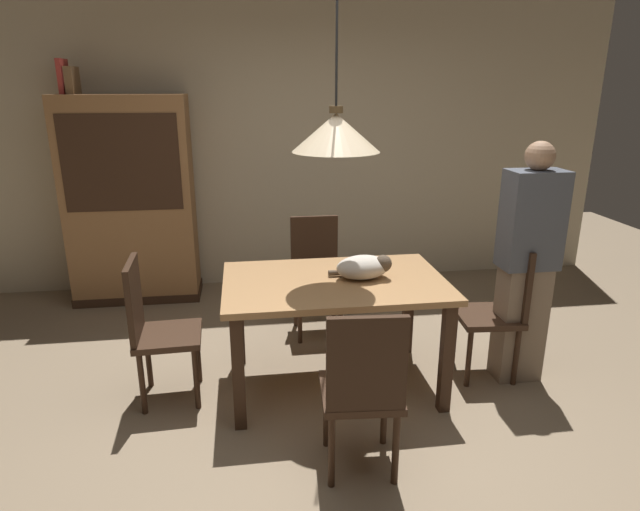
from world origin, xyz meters
name	(u,v)px	position (x,y,z in m)	size (l,w,h in m)	color
ground	(330,432)	(0.00, 0.00, 0.00)	(10.00, 10.00, 0.00)	#847056
back_wall	(287,136)	(0.00, 2.65, 1.45)	(6.40, 0.10, 2.90)	beige
dining_table	(334,294)	(0.11, 0.51, 0.65)	(1.40, 0.90, 0.75)	#A87A4C
chair_far_back	(316,270)	(0.11, 1.39, 0.51)	(0.40, 0.40, 0.93)	#382316
chair_near_front	(363,386)	(0.10, -0.36, 0.51)	(0.43, 0.43, 0.93)	#382316
chair_left_side	(154,325)	(-1.02, 0.51, 0.51)	(0.42, 0.42, 0.93)	#382316
chair_right_side	(500,305)	(1.24, 0.51, 0.51)	(0.43, 0.43, 0.93)	#382316
cat_sleeping	(364,267)	(0.30, 0.51, 0.83)	(0.39, 0.26, 0.16)	beige
pendant_lamp	(336,132)	(0.11, 0.51, 1.66)	(0.52, 0.52, 1.30)	beige
hutch_bookcase	(131,205)	(-1.45, 2.32, 0.89)	(1.12, 0.45, 1.85)	olive
book_red_tall	(63,77)	(-1.88, 2.32, 1.99)	(0.04, 0.22, 0.28)	#B73833
book_brown_thick	(72,80)	(-1.81, 2.32, 1.96)	(0.06, 0.24, 0.22)	brown
person_standing	(527,266)	(1.36, 0.45, 0.81)	(0.36, 0.22, 1.60)	#84705B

